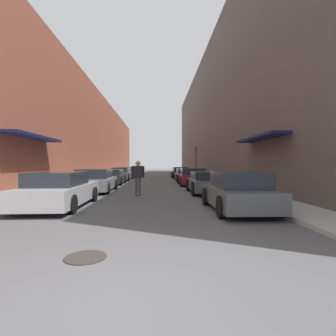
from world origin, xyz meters
name	(u,v)px	position (x,y,z in m)	size (l,w,h in m)	color
ground	(153,181)	(0.00, 22.63, 0.00)	(124.48, 124.48, 0.00)	#515154
curb_strip_left	(111,177)	(-5.05, 28.29, 0.06)	(1.80, 56.58, 0.12)	#A3A099
curb_strip_right	(196,177)	(5.05, 28.29, 0.06)	(1.80, 56.58, 0.12)	#A3A099
building_row_left	(87,137)	(-7.94, 28.29, 4.81)	(4.90, 56.58, 9.62)	brown
building_row_right	(220,116)	(7.94, 28.29, 7.40)	(4.90, 56.58, 14.79)	#564C47
parked_car_left_0	(60,190)	(-3.16, 6.82, 0.62)	(1.96, 4.64, 1.29)	#B7B7BC
parked_car_left_1	(95,181)	(-3.15, 12.28, 0.63)	(2.06, 4.35, 1.31)	gray
parked_car_left_2	(112,177)	(-3.15, 17.86, 0.58)	(1.87, 3.94, 1.19)	#232326
parked_car_left_3	(121,174)	(-3.14, 22.94, 0.63)	(1.89, 4.48, 1.28)	#515459
parked_car_left_4	(127,172)	(-3.20, 28.22, 0.62)	(2.08, 4.71, 1.29)	gray
parked_car_right_0	(238,192)	(3.16, 5.77, 0.64)	(1.90, 3.98, 1.34)	#515459
parked_car_right_1	(207,182)	(3.13, 11.26, 0.59)	(1.95, 4.09, 1.18)	#515459
parked_car_right_2	(192,177)	(3.07, 16.83, 0.63)	(2.05, 4.01, 1.29)	maroon
parked_car_right_3	(186,175)	(3.14, 22.23, 0.57)	(2.02, 4.34, 1.18)	#515459
parked_car_right_4	(180,173)	(3.04, 27.45, 0.62)	(1.96, 4.53, 1.27)	black
skateboarder	(138,174)	(-0.58, 10.63, 1.09)	(0.68, 0.78, 1.76)	brown
manhole_cover	(85,257)	(-0.77, 1.49, 0.01)	(0.70, 0.70, 0.02)	#332D28
traffic_light	(196,159)	(4.47, 24.53, 2.19)	(0.16, 0.22, 3.32)	#2D2D2D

